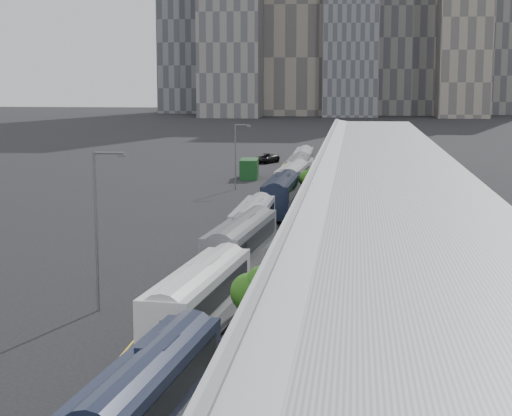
% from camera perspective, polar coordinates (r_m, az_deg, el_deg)
% --- Properties ---
extents(sidewalk, '(10.00, 170.00, 0.12)m').
position_cam_1_polar(sidewalk, '(67.00, 5.53, -3.38)').
color(sidewalk, gray).
rests_on(sidewalk, ground).
extents(lane_line, '(0.12, 160.00, 0.02)m').
position_cam_1_polar(lane_line, '(68.00, -3.37, -3.21)').
color(lane_line, gold).
rests_on(lane_line, ground).
extents(depot, '(12.45, 160.40, 7.20)m').
position_cam_1_polar(depot, '(66.42, 9.01, -0.52)').
color(depot, gray).
rests_on(depot, ground).
extents(bus_1, '(3.66, 12.52, 3.61)m').
position_cam_1_polar(bus_1, '(34.02, -7.09, -12.87)').
color(bus_1, '#151C31').
rests_on(bus_1, ground).
extents(bus_2, '(3.99, 13.49, 3.89)m').
position_cam_1_polar(bus_2, '(47.08, -3.79, -6.55)').
color(bus_2, white).
rests_on(bus_2, ground).
extents(bus_3, '(3.93, 13.58, 3.91)m').
position_cam_1_polar(bus_3, '(62.22, -1.00, -2.77)').
color(bus_3, slate).
rests_on(bus_3, ground).
extents(bus_4, '(2.77, 12.37, 3.61)m').
position_cam_1_polar(bus_4, '(72.62, -0.20, -1.22)').
color(bus_4, '#AFB2BA').
rests_on(bus_4, ground).
extents(bus_5, '(3.13, 13.65, 3.97)m').
position_cam_1_polar(bus_5, '(88.57, 1.74, 0.66)').
color(bus_5, black).
rests_on(bus_5, ground).
extents(bus_6, '(3.41, 13.19, 3.82)m').
position_cam_1_polar(bus_6, '(102.84, 2.47, 1.73)').
color(bus_6, silver).
rests_on(bus_6, ground).
extents(bus_7, '(2.86, 12.82, 3.74)m').
position_cam_1_polar(bus_7, '(114.82, 2.85, 2.44)').
color(bus_7, slate).
rests_on(bus_7, ground).
extents(bus_8, '(2.78, 12.44, 3.63)m').
position_cam_1_polar(bus_8, '(128.22, 3.19, 3.06)').
color(bus_8, silver).
rests_on(bus_8, ground).
extents(tree_1, '(2.59, 2.59, 4.67)m').
position_cam_1_polar(tree_1, '(43.25, 0.28, -5.55)').
color(tree_1, black).
rests_on(tree_1, ground).
extents(tree_2, '(1.37, 1.37, 3.65)m').
position_cam_1_polar(tree_2, '(66.26, 3.06, -0.97)').
color(tree_2, black).
rests_on(tree_2, ground).
extents(tree_3, '(2.45, 2.45, 4.52)m').
position_cam_1_polar(tree_3, '(92.21, 3.76, 1.97)').
color(tree_3, black).
rests_on(tree_3, ground).
extents(tree_4, '(1.04, 1.04, 3.97)m').
position_cam_1_polar(tree_4, '(118.36, 4.75, 3.44)').
color(tree_4, black).
rests_on(tree_4, ground).
extents(street_lamp_near, '(2.04, 0.22, 9.71)m').
position_cam_1_polar(street_lamp_near, '(51.88, -10.43, -0.83)').
color(street_lamp_near, '#59595E').
rests_on(street_lamp_near, ground).
extents(street_lamp_far, '(2.04, 0.22, 8.26)m').
position_cam_1_polar(street_lamp_far, '(108.10, -1.28, 3.78)').
color(street_lamp_far, '#59595E').
rests_on(street_lamp_far, ground).
extents(shipping_container, '(2.78, 5.50, 2.74)m').
position_cam_1_polar(shipping_container, '(120.42, -0.46, 2.64)').
color(shipping_container, '#123C18').
rests_on(shipping_container, ground).
extents(suv, '(4.61, 6.18, 1.56)m').
position_cam_1_polar(suv, '(142.48, 0.66, 3.33)').
color(suv, black).
rests_on(suv, ground).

